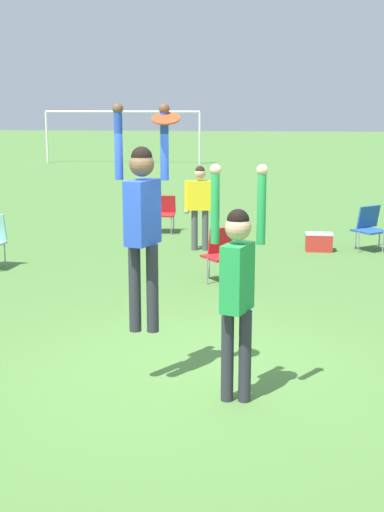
{
  "coord_description": "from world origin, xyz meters",
  "views": [
    {
      "loc": [
        0.73,
        -6.96,
        2.81
      ],
      "look_at": [
        0.03,
        -0.12,
        1.3
      ],
      "focal_mm": 50.0,
      "sensor_mm": 36.0,
      "label": 1
    }
  ],
  "objects_px": {
    "person_jumping": "(142,213)",
    "camping_chair_3": "(369,225)",
    "camping_chair_4": "(222,250)",
    "camping_chair_1": "(163,211)",
    "cooler_box": "(319,242)",
    "frisbee": "(166,118)",
    "person_defending": "(237,278)",
    "person_spectator_near": "(200,200)"
  },
  "relations": [
    {
      "from": "camping_chair_4",
      "to": "frisbee",
      "type": "bearing_deg",
      "value": 50.22
    },
    {
      "from": "person_jumping",
      "to": "cooler_box",
      "type": "xyz_separation_m",
      "value": [
        2.21,
        6.73,
        -1.57
      ]
    },
    {
      "from": "person_defending",
      "to": "person_jumping",
      "type": "bearing_deg",
      "value": -90.0
    },
    {
      "from": "person_jumping",
      "to": "camping_chair_1",
      "type": "height_order",
      "value": "person_jumping"
    },
    {
      "from": "camping_chair_4",
      "to": "camping_chair_3",
      "type": "bearing_deg",
      "value": -171.3
    },
    {
      "from": "person_jumping",
      "to": "person_defending",
      "type": "distance_m",
      "value": 1.14
    },
    {
      "from": "person_jumping",
      "to": "camping_chair_3",
      "type": "xyz_separation_m",
      "value": [
        3.17,
        6.97,
        -1.27
      ]
    },
    {
      "from": "camping_chair_3",
      "to": "camping_chair_4",
      "type": "xyz_separation_m",
      "value": [
        -2.66,
        -2.67,
        0.01
      ]
    },
    {
      "from": "person_defending",
      "to": "camping_chair_1",
      "type": "height_order",
      "value": "person_defending"
    },
    {
      "from": "camping_chair_3",
      "to": "frisbee",
      "type": "bearing_deg",
      "value": 28.41
    },
    {
      "from": "camping_chair_4",
      "to": "cooler_box",
      "type": "xyz_separation_m",
      "value": [
        1.7,
        2.42,
        -0.31
      ]
    },
    {
      "from": "camping_chair_3",
      "to": "cooler_box",
      "type": "xyz_separation_m",
      "value": [
        -0.96,
        -0.24,
        -0.3
      ]
    },
    {
      "from": "cooler_box",
      "to": "camping_chair_3",
      "type": "bearing_deg",
      "value": 14.25
    },
    {
      "from": "person_jumping",
      "to": "camping_chair_3",
      "type": "relative_size",
      "value": 2.69
    },
    {
      "from": "person_jumping",
      "to": "person_spectator_near",
      "type": "relative_size",
      "value": 1.39
    },
    {
      "from": "person_jumping",
      "to": "camping_chair_3",
      "type": "distance_m",
      "value": 7.76
    },
    {
      "from": "frisbee",
      "to": "person_spectator_near",
      "type": "bearing_deg",
      "value": 92.57
    },
    {
      "from": "person_jumping",
      "to": "camping_chair_4",
      "type": "xyz_separation_m",
      "value": [
        0.51,
        4.3,
        -1.26
      ]
    },
    {
      "from": "person_defending",
      "to": "person_spectator_near",
      "type": "height_order",
      "value": "person_defending"
    },
    {
      "from": "frisbee",
      "to": "camping_chair_4",
      "type": "distance_m",
      "value": 4.91
    },
    {
      "from": "person_defending",
      "to": "person_spectator_near",
      "type": "relative_size",
      "value": 1.4
    },
    {
      "from": "person_defending",
      "to": "camping_chair_4",
      "type": "distance_m",
      "value": 4.73
    },
    {
      "from": "frisbee",
      "to": "person_spectator_near",
      "type": "height_order",
      "value": "frisbee"
    },
    {
      "from": "camping_chair_1",
      "to": "cooler_box",
      "type": "bearing_deg",
      "value": 151.38
    },
    {
      "from": "person_jumping",
      "to": "frisbee",
      "type": "distance_m",
      "value": 0.94
    },
    {
      "from": "camping_chair_1",
      "to": "camping_chair_3",
      "type": "bearing_deg",
      "value": 159.91
    },
    {
      "from": "person_defending",
      "to": "camping_chair_4",
      "type": "bearing_deg",
      "value": -154.13
    },
    {
      "from": "person_spectator_near",
      "to": "cooler_box",
      "type": "height_order",
      "value": "person_spectator_near"
    },
    {
      "from": "person_defending",
      "to": "camping_chair_1",
      "type": "distance_m",
      "value": 8.99
    },
    {
      "from": "person_spectator_near",
      "to": "cooler_box",
      "type": "bearing_deg",
      "value": -0.59
    },
    {
      "from": "person_jumping",
      "to": "cooler_box",
      "type": "distance_m",
      "value": 7.25
    },
    {
      "from": "frisbee",
      "to": "camping_chair_3",
      "type": "height_order",
      "value": "frisbee"
    },
    {
      "from": "camping_chair_1",
      "to": "cooler_box",
      "type": "xyz_separation_m",
      "value": [
        3.22,
        -1.66,
        -0.3
      ]
    },
    {
      "from": "camping_chair_1",
      "to": "person_spectator_near",
      "type": "relative_size",
      "value": 0.49
    },
    {
      "from": "camping_chair_4",
      "to": "person_jumping",
      "type": "bearing_deg",
      "value": 46.84
    },
    {
      "from": "person_defending",
      "to": "cooler_box",
      "type": "xyz_separation_m",
      "value": [
        1.27,
        7.08,
        -1.03
      ]
    },
    {
      "from": "camping_chair_1",
      "to": "cooler_box",
      "type": "distance_m",
      "value": 3.63
    },
    {
      "from": "camping_chair_1",
      "to": "person_jumping",
      "type": "bearing_deg",
      "value": 95.54
    },
    {
      "from": "person_jumping",
      "to": "person_spectator_near",
      "type": "xyz_separation_m",
      "value": [
        -0.05,
        6.58,
        -0.78
      ]
    },
    {
      "from": "person_defending",
      "to": "frisbee",
      "type": "height_order",
      "value": "frisbee"
    },
    {
      "from": "frisbee",
      "to": "camping_chair_3",
      "type": "xyz_separation_m",
      "value": [
        2.92,
        7.07,
        -2.17
      ]
    },
    {
      "from": "person_defending",
      "to": "frisbee",
      "type": "relative_size",
      "value": 8.49
    }
  ]
}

